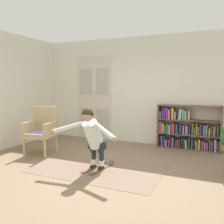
{
  "coord_description": "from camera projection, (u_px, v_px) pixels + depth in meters",
  "views": [
    {
      "loc": [
        2.01,
        -3.98,
        1.6
      ],
      "look_at": [
        -0.08,
        0.65,
        1.05
      ],
      "focal_mm": 40.05,
      "sensor_mm": 36.0,
      "label": 1
    }
  ],
  "objects": [
    {
      "name": "bookshelf",
      "position": [
        186.0,
        130.0,
        6.24
      ],
      "size": [
        1.54,
        0.3,
        1.1
      ],
      "color": "brown",
      "rests_on": "ground"
    },
    {
      "name": "rug",
      "position": [
        98.0,
        168.0,
        4.8
      ],
      "size": [
        2.46,
        1.52,
        0.01
      ],
      "primitive_type": "cube",
      "color": "#7D6454",
      "rests_on": "ground"
    },
    {
      "name": "wicker_chair",
      "position": [
        42.0,
        129.0,
        5.78
      ],
      "size": [
        0.69,
        0.69,
        1.1
      ],
      "color": "tan",
      "rests_on": "ground"
    },
    {
      "name": "ground_plane",
      "position": [
        101.0,
        172.0,
        4.61
      ],
      "size": [
        7.2,
        7.2,
        0.0
      ],
      "primitive_type": "plane",
      "color": "#7E6851"
    },
    {
      "name": "person_skier",
      "position": [
        92.0,
        134.0,
        4.58
      ],
      "size": [
        1.4,
        0.73,
        1.12
      ],
      "color": "white",
      "rests_on": "skis_pair"
    },
    {
      "name": "double_door",
      "position": [
        94.0,
        97.0,
        7.39
      ],
      "size": [
        1.22,
        0.05,
        2.45
      ],
      "color": "beige",
      "rests_on": "ground"
    },
    {
      "name": "skis_pair",
      "position": [
        99.0,
        167.0,
        4.82
      ],
      "size": [
        0.35,
        0.8,
        0.07
      ],
      "color": "brown",
      "rests_on": "rug"
    },
    {
      "name": "back_wall",
      "position": [
        144.0,
        90.0,
        6.8
      ],
      "size": [
        6.0,
        0.1,
        2.9
      ],
      "primitive_type": "cube",
      "color": "silver",
      "rests_on": "ground"
    }
  ]
}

